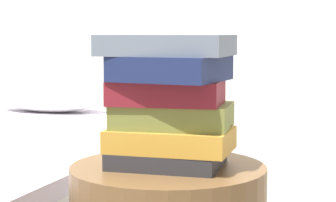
{
  "coord_description": "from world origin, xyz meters",
  "views": [
    {
      "loc": [
        0.54,
        -1.31,
        0.86
      ],
      "look_at": [
        0.0,
        0.0,
        0.71
      ],
      "focal_mm": 66.86,
      "sensor_mm": 36.0,
      "label": 1
    }
  ],
  "objects_px": {
    "book_olive": "(173,116)",
    "book_navy": "(171,68)",
    "book_slate": "(166,45)",
    "book_charcoal": "(168,158)",
    "book_ochre": "(170,140)",
    "book_maroon": "(165,92)"
  },
  "relations": [
    {
      "from": "book_olive",
      "to": "book_navy",
      "type": "bearing_deg",
      "value": -92.43
    },
    {
      "from": "book_charcoal",
      "to": "book_ochre",
      "type": "bearing_deg",
      "value": -35.32
    },
    {
      "from": "book_olive",
      "to": "book_charcoal",
      "type": "bearing_deg",
      "value": -120.77
    },
    {
      "from": "book_olive",
      "to": "book_maroon",
      "type": "height_order",
      "value": "book_maroon"
    },
    {
      "from": "book_olive",
      "to": "book_slate",
      "type": "bearing_deg",
      "value": -130.57
    },
    {
      "from": "book_charcoal",
      "to": "book_slate",
      "type": "relative_size",
      "value": 0.87
    },
    {
      "from": "book_maroon",
      "to": "book_slate",
      "type": "relative_size",
      "value": 0.88
    },
    {
      "from": "book_maroon",
      "to": "book_navy",
      "type": "relative_size",
      "value": 1.09
    },
    {
      "from": "book_ochre",
      "to": "book_slate",
      "type": "distance_m",
      "value": 0.22
    },
    {
      "from": "book_olive",
      "to": "book_ochre",
      "type": "bearing_deg",
      "value": -94.08
    },
    {
      "from": "book_olive",
      "to": "book_maroon",
      "type": "relative_size",
      "value": 1.05
    },
    {
      "from": "book_olive",
      "to": "book_slate",
      "type": "relative_size",
      "value": 0.93
    },
    {
      "from": "book_ochre",
      "to": "book_slate",
      "type": "relative_size",
      "value": 0.97
    },
    {
      "from": "book_slate",
      "to": "book_olive",
      "type": "bearing_deg",
      "value": 53.89
    },
    {
      "from": "book_ochre",
      "to": "book_navy",
      "type": "relative_size",
      "value": 1.21
    },
    {
      "from": "book_navy",
      "to": "book_ochre",
      "type": "bearing_deg",
      "value": 144.54
    },
    {
      "from": "book_slate",
      "to": "book_charcoal",
      "type": "bearing_deg",
      "value": 11.86
    },
    {
      "from": "book_ochre",
      "to": "book_charcoal",
      "type": "bearing_deg",
      "value": 145.19
    },
    {
      "from": "book_navy",
      "to": "book_slate",
      "type": "distance_m",
      "value": 0.05
    },
    {
      "from": "book_ochre",
      "to": "book_olive",
      "type": "relative_size",
      "value": 1.05
    },
    {
      "from": "book_charcoal",
      "to": "book_olive",
      "type": "relative_size",
      "value": 0.94
    },
    {
      "from": "book_charcoal",
      "to": "book_ochre",
      "type": "relative_size",
      "value": 0.9
    }
  ]
}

